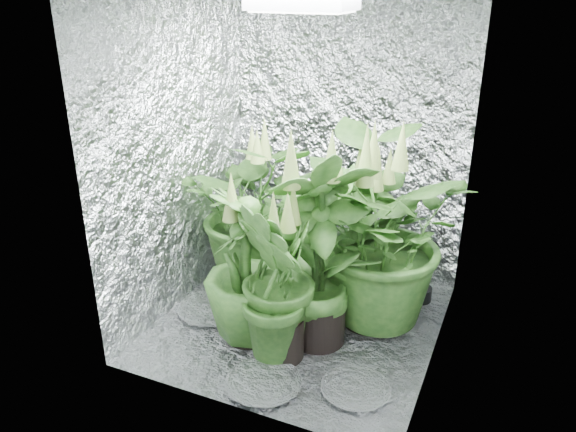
# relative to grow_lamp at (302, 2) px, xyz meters

# --- Properties ---
(ground) EXTENTS (1.60, 1.60, 0.00)m
(ground) POSITION_rel_grow_lamp_xyz_m (0.00, 0.00, -1.83)
(ground) COLOR silver
(ground) RESTS_ON ground
(walls) EXTENTS (1.62, 1.62, 2.00)m
(walls) POSITION_rel_grow_lamp_xyz_m (0.00, 0.00, -0.83)
(walls) COLOR silver
(walls) RESTS_ON ground
(grow_lamp) EXTENTS (0.50, 0.30, 0.22)m
(grow_lamp) POSITION_rel_grow_lamp_xyz_m (0.00, 0.00, 0.00)
(grow_lamp) COLOR gray
(grow_lamp) RESTS_ON ceiling
(plant_a) EXTENTS (1.17, 1.17, 1.11)m
(plant_a) POSITION_rel_grow_lamp_xyz_m (-0.47, 0.36, -1.30)
(plant_a) COLOR black
(plant_a) RESTS_ON ground
(plant_b) EXTENTS (0.70, 0.70, 1.04)m
(plant_b) POSITION_rel_grow_lamp_xyz_m (0.28, 0.46, -1.35)
(plant_b) COLOR black
(plant_b) RESTS_ON ground
(plant_c) EXTENTS (0.55, 0.55, 0.99)m
(plant_c) POSITION_rel_grow_lamp_xyz_m (0.07, 0.20, -1.37)
(plant_c) COLOR black
(plant_c) RESTS_ON ground
(plant_d) EXTENTS (0.70, 0.70, 0.98)m
(plant_d) POSITION_rel_grow_lamp_xyz_m (-0.21, -0.24, -1.38)
(plant_d) COLOR black
(plant_d) RESTS_ON ground
(plant_e) EXTENTS (1.12, 1.12, 1.23)m
(plant_e) POSITION_rel_grow_lamp_xyz_m (0.38, 0.18, -1.24)
(plant_e) COLOR black
(plant_e) RESTS_ON ground
(plant_f) EXTENTS (0.85, 0.85, 1.25)m
(plant_f) POSITION_rel_grow_lamp_xyz_m (0.16, -0.12, -1.25)
(plant_f) COLOR black
(plant_f) RESTS_ON ground
(plant_g) EXTENTS (0.67, 0.67, 1.00)m
(plant_g) POSITION_rel_grow_lamp_xyz_m (0.02, -0.34, -1.37)
(plant_g) COLOR black
(plant_g) RESTS_ON ground
(circulation_fan) EXTENTS (0.20, 0.34, 0.39)m
(circulation_fan) POSITION_rel_grow_lamp_xyz_m (0.58, 0.55, -1.66)
(circulation_fan) COLOR black
(circulation_fan) RESTS_ON ground
(plant_label) EXTENTS (0.05, 0.04, 0.07)m
(plant_label) POSITION_rel_grow_lamp_xyz_m (0.08, -0.37, -1.53)
(plant_label) COLOR white
(plant_label) RESTS_ON plant_g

